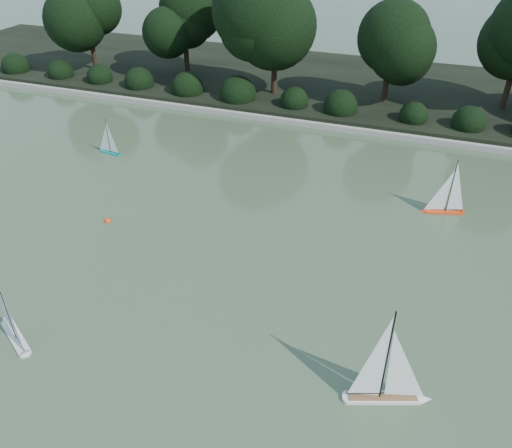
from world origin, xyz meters
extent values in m
plane|color=#2F4227|center=(0.00, 0.00, 0.00)|extent=(80.00, 80.00, 0.00)
cube|color=gray|center=(0.00, 9.00, 0.09)|extent=(40.00, 0.35, 0.18)
cube|color=black|center=(0.00, 13.00, 0.15)|extent=(40.00, 8.00, 0.30)
cylinder|color=black|center=(-11.00, 11.20, 0.76)|extent=(0.20, 0.20, 1.51)
sphere|color=black|center=(-11.00, 11.20, 2.58)|extent=(2.38, 2.38, 2.38)
cylinder|color=black|center=(-7.00, 11.80, 0.68)|extent=(0.20, 0.20, 1.37)
sphere|color=black|center=(-7.00, 11.80, 2.38)|extent=(2.24, 2.24, 2.24)
cylinder|color=black|center=(-3.00, 10.90, 0.83)|extent=(0.20, 0.20, 1.66)
sphere|color=black|center=(-3.00, 10.90, 2.85)|extent=(2.66, 2.66, 2.66)
cylinder|color=black|center=(1.00, 11.40, 0.63)|extent=(0.20, 0.20, 1.26)
sphere|color=black|center=(1.00, 11.40, 2.21)|extent=(2.10, 2.10, 2.10)
cylinder|color=black|center=(5.00, 12.10, 0.86)|extent=(0.20, 0.20, 1.73)
sphere|color=black|center=(-14.00, 9.90, 0.45)|extent=(1.10, 1.10, 1.10)
sphere|color=black|center=(-12.00, 9.90, 0.45)|extent=(1.10, 1.10, 1.10)
sphere|color=black|center=(-10.00, 9.90, 0.45)|extent=(1.10, 1.10, 1.10)
sphere|color=black|center=(-8.00, 9.90, 0.45)|extent=(1.10, 1.10, 1.10)
sphere|color=black|center=(-6.00, 9.90, 0.45)|extent=(1.10, 1.10, 1.10)
sphere|color=black|center=(-4.00, 9.90, 0.45)|extent=(1.10, 1.10, 1.10)
sphere|color=black|center=(-2.00, 9.90, 0.45)|extent=(1.10, 1.10, 1.10)
sphere|color=black|center=(0.00, 9.90, 0.45)|extent=(1.10, 1.10, 1.10)
sphere|color=black|center=(2.00, 9.90, 0.45)|extent=(1.10, 1.10, 1.10)
sphere|color=black|center=(4.00, 9.90, 0.45)|extent=(1.10, 1.10, 1.10)
cube|color=white|center=(-3.66, -2.08, 0.05)|extent=(0.98, 0.69, 0.10)
cone|color=white|center=(-4.16, -1.78, 0.05)|extent=(0.28, 0.28, 0.20)
cylinder|color=white|center=(-3.22, -2.34, 0.05)|extent=(0.17, 0.17, 0.10)
cylinder|color=black|center=(-3.61, -2.10, 0.89)|extent=(0.03, 0.03, 1.58)
cylinder|color=black|center=(-3.42, -2.22, 0.16)|extent=(0.41, 0.25, 0.02)
cube|color=white|center=(2.69, -1.18, 0.06)|extent=(1.15, 0.59, 0.11)
cone|color=white|center=(3.32, -0.97, 0.06)|extent=(0.29, 0.29, 0.23)
cylinder|color=white|center=(2.15, -1.37, 0.06)|extent=(0.17, 0.17, 0.11)
cube|color=olive|center=(2.69, -1.18, 0.12)|extent=(1.05, 0.51, 0.01)
cylinder|color=black|center=(2.64, -1.20, 1.00)|extent=(0.03, 0.03, 1.77)
cylinder|color=black|center=(2.40, -1.29, 0.18)|extent=(0.50, 0.19, 0.02)
cube|color=#FF4012|center=(3.38, 4.83, 0.04)|extent=(0.91, 0.41, 0.09)
cone|color=#FF4012|center=(2.87, 4.69, 0.04)|extent=(0.22, 0.22, 0.18)
cylinder|color=#FF4012|center=(3.81, 4.94, 0.04)|extent=(0.13, 0.13, 0.09)
cylinder|color=black|center=(3.42, 4.84, 0.79)|extent=(0.02, 0.02, 1.39)
cylinder|color=black|center=(3.61, 4.89, 0.14)|extent=(0.40, 0.12, 0.01)
cube|color=#01837C|center=(-6.29, 4.94, 0.03)|extent=(0.70, 0.23, 0.07)
cone|color=#01837C|center=(-6.69, 4.99, 0.03)|extent=(0.15, 0.15, 0.14)
cylinder|color=#01837C|center=(-5.95, 4.89, 0.03)|extent=(0.09, 0.09, 0.07)
cylinder|color=black|center=(-6.25, 4.93, 0.60)|extent=(0.02, 0.02, 1.07)
cylinder|color=black|center=(-6.10, 4.91, 0.11)|extent=(0.32, 0.05, 0.01)
sphere|color=#F6440C|center=(-4.25, 1.71, 0.00)|extent=(0.17, 0.17, 0.17)
camera|label=1|loc=(2.47, -6.52, 6.66)|focal=35.00mm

